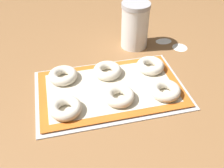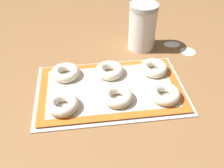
# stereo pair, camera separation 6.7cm
# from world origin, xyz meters

# --- Properties ---
(ground_plane) EXTENTS (2.80, 2.80, 0.00)m
(ground_plane) POSITION_xyz_m (0.00, 0.00, 0.00)
(ground_plane) COLOR olive
(baking_tray) EXTENTS (0.48, 0.30, 0.01)m
(baking_tray) POSITION_xyz_m (0.00, -0.01, 0.00)
(baking_tray) COLOR silver
(baking_tray) RESTS_ON ground_plane
(baking_mat) EXTENTS (0.46, 0.28, 0.00)m
(baking_mat) POSITION_xyz_m (0.00, -0.01, 0.01)
(baking_mat) COLOR orange
(baking_mat) RESTS_ON baking_tray
(bagel_front_left) EXTENTS (0.10, 0.10, 0.03)m
(bagel_front_left) POSITION_xyz_m (-0.15, -0.08, 0.03)
(bagel_front_left) COLOR silver
(bagel_front_left) RESTS_ON baking_mat
(bagel_front_center) EXTENTS (0.10, 0.10, 0.03)m
(bagel_front_center) POSITION_xyz_m (0.01, -0.07, 0.03)
(bagel_front_center) COLOR silver
(bagel_front_center) RESTS_ON baking_mat
(bagel_front_right) EXTENTS (0.10, 0.10, 0.03)m
(bagel_front_right) POSITION_xyz_m (0.16, -0.08, 0.03)
(bagel_front_right) COLOR silver
(bagel_front_right) RESTS_ON baking_mat
(bagel_back_left) EXTENTS (0.10, 0.10, 0.03)m
(bagel_back_left) POSITION_xyz_m (-0.14, 0.07, 0.03)
(bagel_back_left) COLOR silver
(bagel_back_left) RESTS_ON baking_mat
(bagel_back_center) EXTENTS (0.10, 0.10, 0.03)m
(bagel_back_center) POSITION_xyz_m (0.01, 0.07, 0.03)
(bagel_back_center) COLOR silver
(bagel_back_center) RESTS_ON baking_mat
(bagel_back_right) EXTENTS (0.10, 0.10, 0.03)m
(bagel_back_right) POSITION_xyz_m (0.16, 0.06, 0.03)
(bagel_back_right) COLOR silver
(bagel_back_right) RESTS_ON baking_mat
(flour_canister) EXTENTS (0.11, 0.11, 0.18)m
(flour_canister) POSITION_xyz_m (0.16, 0.24, 0.09)
(flour_canister) COLOR white
(flour_canister) RESTS_ON ground_plane
(flour_patch_near) EXTENTS (0.06, 0.06, 0.00)m
(flour_patch_near) POSITION_xyz_m (0.33, 0.18, 0.00)
(flour_patch_near) COLOR white
(flour_patch_near) RESTS_ON ground_plane
(flour_patch_far) EXTENTS (0.07, 0.05, 0.00)m
(flour_patch_far) POSITION_xyz_m (0.29, 0.24, 0.00)
(flour_patch_far) COLOR white
(flour_patch_far) RESTS_ON ground_plane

